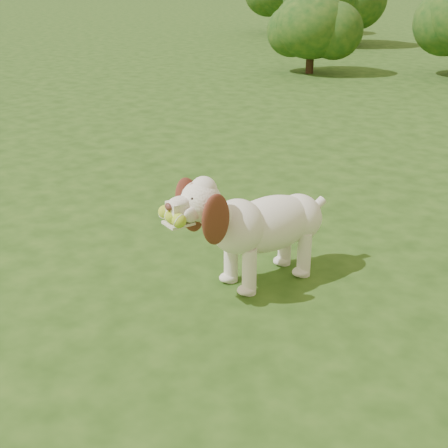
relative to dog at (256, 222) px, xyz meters
The scene contains 3 objects.
ground 0.74m from the dog, 36.00° to the right, with size 80.00×80.00×0.00m, color #1F3F12.
dog is the anchor object (origin of this frame).
shrub_a 7.39m from the dog, 119.92° to the left, with size 1.24×1.24×1.28m.
Camera 1 is at (1.36, -2.18, 1.70)m, focal length 50.00 mm.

